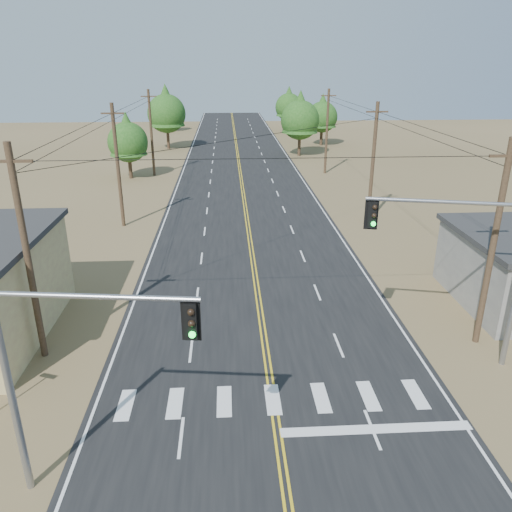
{
  "coord_description": "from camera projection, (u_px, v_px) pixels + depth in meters",
  "views": [
    {
      "loc": [
        -1.7,
        -8.88,
        13.01
      ],
      "look_at": [
        -0.26,
        15.35,
        3.5
      ],
      "focal_mm": 35.0,
      "sensor_mm": 36.0,
      "label": 1
    }
  ],
  "objects": [
    {
      "name": "signal_mast_left",
      "position": [
        61.0,
        362.0,
        14.45
      ],
      "size": [
        6.0,
        1.1,
        7.21
      ],
      "rotation": [
        0.0,
        0.0,
        -0.13
      ],
      "color": "gray",
      "rests_on": "ground"
    },
    {
      "name": "tree_right_mid",
      "position": [
        322.0,
        114.0,
        80.69
      ],
      "size": [
        4.93,
        4.93,
        8.21
      ],
      "color": "#3F2D1E",
      "rests_on": "ground"
    },
    {
      "name": "tree_right_near",
      "position": [
        300.0,
        116.0,
        71.36
      ],
      "size": [
        5.55,
        5.55,
        9.24
      ],
      "color": "#3F2D1E",
      "rests_on": "ground"
    },
    {
      "name": "tree_left_near",
      "position": [
        128.0,
        138.0,
        57.61
      ],
      "size": [
        4.61,
        4.61,
        7.68
      ],
      "color": "#3F2D1E",
      "rests_on": "ground"
    },
    {
      "name": "tree_left_far",
      "position": [
        170.0,
        111.0,
        97.5
      ],
      "size": [
        3.85,
        3.85,
        6.41
      ],
      "color": "#3F2D1E",
      "rests_on": "ground"
    },
    {
      "name": "utility_pole_left_near",
      "position": [
        27.0,
        255.0,
        21.8
      ],
      "size": [
        1.8,
        0.3,
        10.0
      ],
      "color": "#4C3826",
      "rests_on": "ground"
    },
    {
      "name": "utility_pole_right_far",
      "position": [
        327.0,
        131.0,
        60.13
      ],
      "size": [
        1.8,
        0.3,
        10.0
      ],
      "color": "#4C3826",
      "rests_on": "ground"
    },
    {
      "name": "utility_pole_right_near",
      "position": [
        493.0,
        245.0,
        22.96
      ],
      "size": [
        1.8,
        0.3,
        10.0
      ],
      "color": "#4C3826",
      "rests_on": "ground"
    },
    {
      "name": "tree_right_far",
      "position": [
        289.0,
        104.0,
        95.59
      ],
      "size": [
        5.17,
        5.17,
        8.61
      ],
      "color": "#3F2D1E",
      "rests_on": "ground"
    },
    {
      "name": "utility_pole_left_far",
      "position": [
        151.0,
        132.0,
        58.97
      ],
      "size": [
        1.8,
        0.3,
        10.0
      ],
      "color": "#4C3826",
      "rests_on": "ground"
    },
    {
      "name": "utility_pole_right_mid",
      "position": [
        373.0,
        162.0,
        41.55
      ],
      "size": [
        1.8,
        0.3,
        10.0
      ],
      "color": "#4C3826",
      "rests_on": "ground"
    },
    {
      "name": "road",
      "position": [
        249.0,
        231.0,
        40.97
      ],
      "size": [
        15.0,
        200.0,
        0.02
      ],
      "primitive_type": "cube",
      "color": "black",
      "rests_on": "ground"
    },
    {
      "name": "utility_pole_left_mid",
      "position": [
        118.0,
        165.0,
        40.38
      ],
      "size": [
        1.8,
        0.3,
        10.0
      ],
      "color": "#4C3826",
      "rests_on": "ground"
    },
    {
      "name": "tree_left_mid",
      "position": [
        166.0,
        109.0,
        76.97
      ],
      "size": [
        5.89,
        5.89,
        9.82
      ],
      "color": "#3F2D1E",
      "rests_on": "ground"
    },
    {
      "name": "signal_mast_right",
      "position": [
        474.0,
        255.0,
        21.37
      ],
      "size": [
        6.71,
        1.79,
        7.74
      ],
      "rotation": [
        0.0,
        0.0,
        -0.23
      ],
      "color": "gray",
      "rests_on": "ground"
    }
  ]
}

